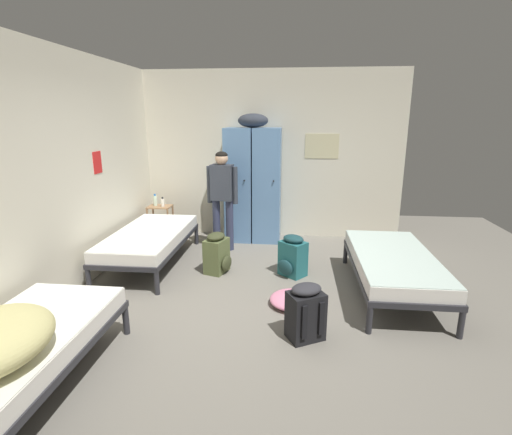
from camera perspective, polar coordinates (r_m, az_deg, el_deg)
ground_plane at (r=4.30m, az=-0.37°, el=-13.25°), size 8.58×8.58×0.00m
room_backdrop at (r=5.28m, az=-11.95°, el=7.55°), size 4.38×5.42×2.77m
locker_bank at (r=6.30m, az=-0.43°, el=5.20°), size 0.90×0.55×2.07m
shelf_unit at (r=6.67m, az=-14.02°, el=-0.20°), size 0.38×0.30×0.57m
bed_left_front at (r=3.41m, az=-32.55°, el=-16.63°), size 0.90×1.90×0.49m
bed_right at (r=4.75m, az=19.77°, el=-6.35°), size 0.90×1.90×0.49m
bed_left_rear at (r=5.54m, az=-15.55°, el=-3.00°), size 0.90×1.90×0.49m
person_traveler at (r=5.83m, az=-5.03°, el=3.85°), size 0.48×0.23×1.52m
water_bottle at (r=6.64m, az=-14.78°, el=2.48°), size 0.06×0.06×0.20m
lotion_bottle at (r=6.54m, az=-13.72°, el=2.19°), size 0.06×0.06×0.16m
backpack_teal at (r=5.02m, az=5.44°, el=-5.81°), size 0.41×0.42×0.55m
backpack_olive at (r=5.13m, az=-5.80°, el=-5.38°), size 0.39×0.38×0.55m
backpack_black at (r=3.70m, az=7.32°, el=-13.83°), size 0.40×0.41×0.55m
clothes_pile_pink at (r=4.35m, az=5.38°, el=-12.08°), size 0.49×0.52×0.12m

